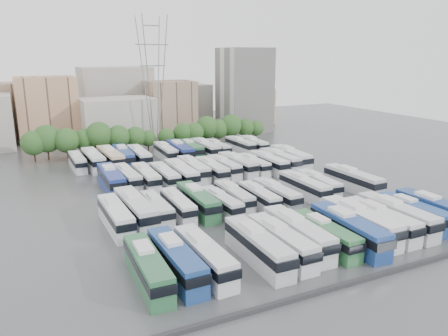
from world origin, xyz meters
name	(u,v)px	position (x,y,z in m)	size (l,w,h in m)	color
ground	(230,196)	(0.00, 0.00, 0.00)	(220.00, 220.00, 0.00)	#424447
parapet	(363,279)	(0.00, -33.00, 0.25)	(56.00, 0.50, 0.50)	#2D2D30
tree_line	(147,134)	(-2.65, 42.14, 4.40)	(64.22, 7.69, 8.33)	black
city_buildings	(104,108)	(-7.46, 71.86, 7.87)	(102.00, 35.00, 20.00)	#9E998E
apartment_tower	(244,90)	(34.00, 58.00, 13.00)	(14.00, 14.00, 26.00)	silver
electricity_pylon	(153,75)	(2.00, 50.00, 18.66)	(9.00, 6.91, 33.83)	slate
bus_r0_s0	(148,268)	(-21.46, -23.17, 1.92)	(3.10, 12.57, 3.92)	#2B653F
bus_r0_s1	(176,260)	(-18.14, -22.89, 1.99)	(3.00, 12.95, 4.05)	navy
bus_r0_s2	(204,256)	(-14.85, -23.28, 1.94)	(3.02, 12.65, 3.95)	silver
bus_r0_s4	(258,246)	(-8.14, -23.85, 2.02)	(3.12, 13.17, 4.11)	silver
bus_r0_s5	(281,241)	(-4.80, -23.72, 1.95)	(2.77, 12.68, 3.98)	silver
bus_r0_s6	(298,233)	(-1.64, -22.76, 2.04)	(3.29, 13.35, 4.16)	silver
bus_r0_s7	(325,234)	(1.58, -24.16, 1.84)	(2.63, 11.93, 3.74)	#2E6D3D
bus_r0_s8	(348,229)	(4.99, -24.70, 2.09)	(3.56, 13.68, 4.26)	navy
bus_r0_s9	(360,222)	(8.23, -23.27, 2.10)	(3.14, 13.65, 4.27)	silver
bus_r0_s10	(380,220)	(11.41, -23.74, 1.95)	(2.93, 12.70, 3.97)	silver
bus_r0_s11	(397,215)	(14.72, -23.61, 2.04)	(2.93, 13.24, 4.15)	silver
bus_r0_s12	(413,212)	(18.18, -23.35, 1.87)	(2.89, 12.16, 3.80)	navy
bus_r0_s13	(436,211)	(21.45, -24.58, 2.02)	(2.91, 13.14, 4.12)	navy
bus_r1_s0	(116,216)	(-21.22, -6.20, 1.93)	(2.89, 12.54, 3.92)	silver
bus_r1_s1	(135,209)	(-18.09, -5.16, 2.10)	(3.49, 13.75, 4.28)	silver
bus_r1_s2	(157,208)	(-14.79, -4.85, 1.67)	(2.41, 10.85, 3.40)	silver
bus_r1_s3	(178,205)	(-11.47, -5.14, 1.70)	(2.55, 11.06, 3.46)	silver
bus_r1_s4	(198,201)	(-8.21, -5.18, 1.94)	(2.88, 12.64, 3.96)	#2B663C
bus_r1_s5	(221,203)	(-5.02, -6.98, 1.68)	(2.87, 11.03, 3.43)	silver
bus_r1_s6	(234,196)	(-1.81, -5.18, 1.72)	(2.76, 11.25, 3.51)	silver
bus_r1_s7	(259,197)	(1.83, -7.02, 1.66)	(2.55, 10.85, 3.39)	silver
bus_r1_s8	(276,194)	(4.96, -7.24, 1.78)	(2.73, 11.58, 3.62)	silver
bus_r1_s10	(304,187)	(11.46, -6.06, 1.86)	(2.79, 12.13, 3.80)	silver
bus_r1_s11	(318,184)	(14.99, -5.38, 1.74)	(2.99, 11.39, 3.54)	silver
bus_r1_s13	(353,180)	(21.61, -6.87, 2.02)	(3.20, 13.16, 4.11)	silver
bus_r2_s1	(111,179)	(-18.01, 12.41, 2.08)	(3.19, 13.56, 4.24)	navy
bus_r2_s2	(127,177)	(-14.91, 13.09, 1.86)	(3.03, 12.13, 3.78)	silver
bus_r2_s3	(146,177)	(-11.65, 11.83, 1.87)	(2.79, 12.17, 3.81)	silver
bus_r2_s4	(165,176)	(-8.19, 11.20, 1.83)	(2.61, 11.86, 3.72)	silver
bus_r2_s5	(181,173)	(-4.99, 10.93, 1.99)	(2.92, 12.93, 4.05)	silver
bus_r2_s6	(193,169)	(-1.68, 12.90, 1.95)	(3.08, 12.73, 3.97)	silver
bus_r2_s7	(212,170)	(1.57, 11.23, 1.87)	(2.83, 12.19, 3.81)	silver
bus_r2_s8	(224,167)	(5.02, 12.69, 1.77)	(2.81, 11.56, 3.61)	silver
bus_r2_s9	(238,164)	(8.10, 12.62, 1.94)	(3.39, 12.71, 3.95)	silver
bus_r2_s10	(253,164)	(11.47, 12.06, 1.70)	(2.48, 11.06, 3.47)	silver
bus_r2_s11	(269,163)	(14.89, 11.36, 1.88)	(2.85, 12.23, 3.82)	silver
bus_r2_s12	(280,160)	(18.21, 12.17, 1.94)	(3.15, 12.65, 3.94)	silver
bus_r2_s13	(291,157)	(21.44, 12.80, 2.06)	(3.40, 13.46, 4.19)	silver
bus_r3_s0	(77,162)	(-21.49, 30.58, 1.73)	(2.62, 11.24, 3.52)	silver
bus_r3_s1	(93,160)	(-18.29, 29.60, 2.02)	(3.32, 13.21, 4.12)	silver
bus_r3_s2	(111,158)	(-14.67, 29.21, 2.11)	(3.69, 13.81, 4.29)	beige
bus_r3_s3	(123,156)	(-11.68, 29.88, 2.04)	(3.56, 13.34, 4.15)	navy
bus_r3_s4	(139,156)	(-8.34, 28.99, 1.94)	(2.87, 12.63, 3.95)	silver
bus_r3_s6	(166,152)	(-1.54, 30.64, 1.87)	(2.95, 12.19, 3.80)	silver
bus_r3_s7	(180,151)	(1.45, 29.33, 2.09)	(3.35, 13.62, 4.25)	navy
bus_r3_s8	(190,149)	(4.83, 31.04, 1.90)	(3.01, 12.39, 3.87)	#2C673C
bus_r3_s9	(205,148)	(8.19, 29.89, 1.98)	(2.94, 12.87, 4.03)	silver
bus_r3_s10	(217,148)	(11.63, 30.34, 1.70)	(2.79, 11.13, 3.47)	silver
bus_r3_s12	(240,145)	(18.17, 30.45, 1.80)	(3.09, 11.82, 3.68)	silver
bus_r3_s13	(254,144)	(21.50, 29.55, 1.81)	(2.93, 11.83, 3.69)	silver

